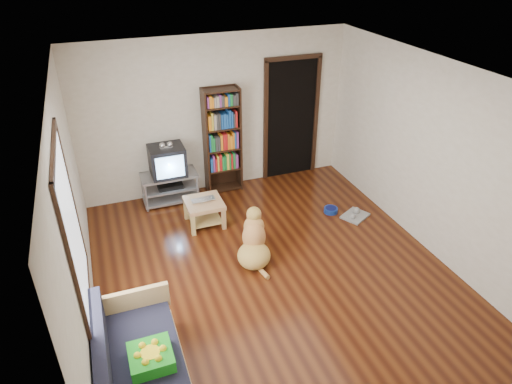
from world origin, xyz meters
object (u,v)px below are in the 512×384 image
object	(u,v)px
green_cushion	(151,357)
crt_tv	(167,160)
dog	(254,242)
dog_bowl	(331,210)
grey_rag	(355,216)
tv_stand	(170,186)
laptop	(204,201)
bookshelf	(222,135)
coffee_table	(204,208)
sofa	(141,382)

from	to	relation	value
green_cushion	crt_tv	distance (m)	3.71
crt_tv	dog	distance (m)	2.15
dog_bowl	grey_rag	bearing A→B (deg)	-39.81
tv_stand	green_cushion	bearing A→B (deg)	-103.36
laptop	dog_bowl	bearing A→B (deg)	-12.05
laptop	tv_stand	distance (m)	0.98
bookshelf	dog	bearing A→B (deg)	-95.10
laptop	bookshelf	distance (m)	1.30
grey_rag	crt_tv	world-z (taller)	crt_tv
tv_stand	dog	xyz separation A→B (m)	(0.77, -1.93, -0.01)
grey_rag	coffee_table	size ratio (longest dim) A/B	0.73
grey_rag	sofa	bearing A→B (deg)	-149.40
green_cushion	tv_stand	distance (m)	3.68
laptop	bookshelf	size ratio (longest dim) A/B	0.20
green_cushion	crt_tv	world-z (taller)	crt_tv
laptop	crt_tv	bearing A→B (deg)	109.01
sofa	coffee_table	size ratio (longest dim) A/B	3.27
tv_stand	coffee_table	size ratio (longest dim) A/B	1.64
crt_tv	bookshelf	bearing A→B (deg)	4.32
dog_bowl	crt_tv	size ratio (longest dim) A/B	0.38
laptop	coffee_table	bearing A→B (deg)	88.05
coffee_table	bookshelf	bearing A→B (deg)	58.18
tv_stand	crt_tv	world-z (taller)	crt_tv
laptop	sofa	world-z (taller)	sofa
green_cushion	laptop	xyz separation A→B (m)	(1.20, 2.68, -0.07)
grey_rag	coffee_table	xyz separation A→B (m)	(-2.27, 0.63, 0.27)
laptop	crt_tv	xyz separation A→B (m)	(-0.35, 0.92, 0.33)
grey_rag	dog	distance (m)	1.92
green_cushion	bookshelf	xyz separation A→B (m)	(1.80, 3.67, 0.51)
dog_bowl	sofa	distance (m)	4.08
sofa	dog	distance (m)	2.43
crt_tv	green_cushion	bearing A→B (deg)	-103.28
tv_stand	crt_tv	xyz separation A→B (m)	(0.00, 0.02, 0.47)
green_cushion	sofa	distance (m)	0.26
green_cushion	laptop	bearing A→B (deg)	65.54
laptop	dog	xyz separation A→B (m)	(0.42, -1.03, -0.15)
green_cushion	crt_tv	bearing A→B (deg)	76.43
dog	green_cushion	bearing A→B (deg)	-134.51
bookshelf	crt_tv	bearing A→B (deg)	-175.68
green_cushion	tv_stand	xyz separation A→B (m)	(0.85, 3.58, -0.22)
laptop	crt_tv	world-z (taller)	crt_tv
coffee_table	dog_bowl	bearing A→B (deg)	-10.94
dog_bowl	crt_tv	world-z (taller)	crt_tv
dog	bookshelf	bearing A→B (deg)	84.90
tv_stand	dog	bearing A→B (deg)	-68.29
dog_bowl	bookshelf	distance (m)	2.15
coffee_table	sofa	bearing A→B (deg)	-115.66
dog_bowl	crt_tv	xyz separation A→B (m)	(-2.33, 1.27, 0.70)
green_cushion	tv_stand	bearing A→B (deg)	76.35
green_cushion	sofa	size ratio (longest dim) A/B	0.22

